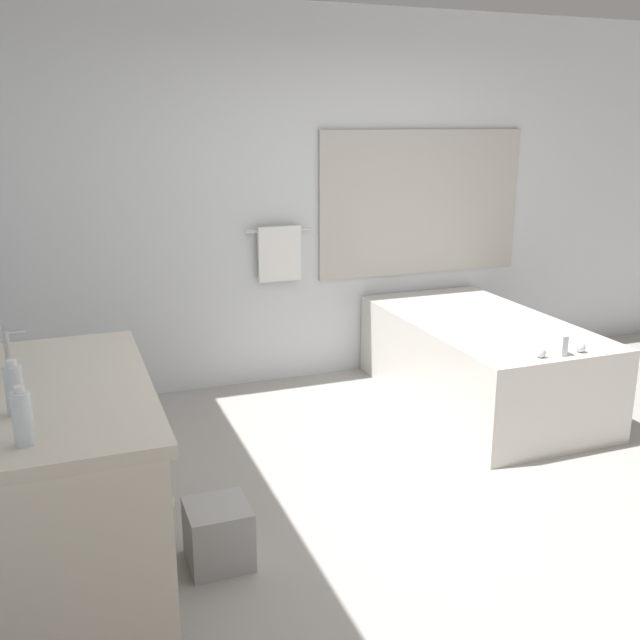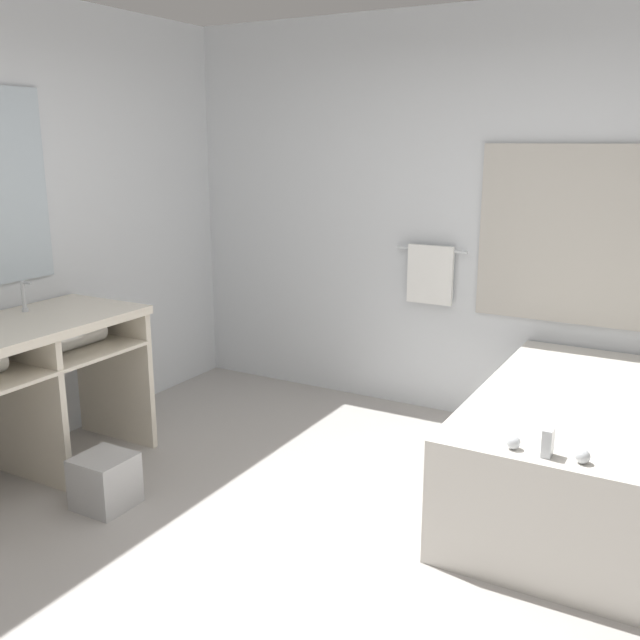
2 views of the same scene
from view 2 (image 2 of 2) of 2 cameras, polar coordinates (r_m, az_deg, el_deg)
name	(u,v)px [view 2 (image 2 of 2)]	position (r m, az deg, el deg)	size (l,w,h in m)	color
ground_plane	(311,579)	(3.33, -0.76, -19.98)	(16.00, 16.00, 0.00)	#A8A39E
wall_back_with_blinds	(484,222)	(4.83, 13.00, 7.63)	(7.40, 0.13, 2.70)	silver
vanity_counter	(25,366)	(4.23, -22.52, -3.43)	(0.68, 1.38, 0.91)	beige
sink_faucet	(24,297)	(4.40, -22.59, 1.73)	(0.09, 0.04, 0.18)	silver
bathtub	(577,445)	(3.99, 19.89, -9.35)	(1.00, 1.84, 0.72)	silver
waste_bin	(105,481)	(3.97, -16.82, -12.24)	(0.27, 0.27, 0.28)	#B2B2B2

